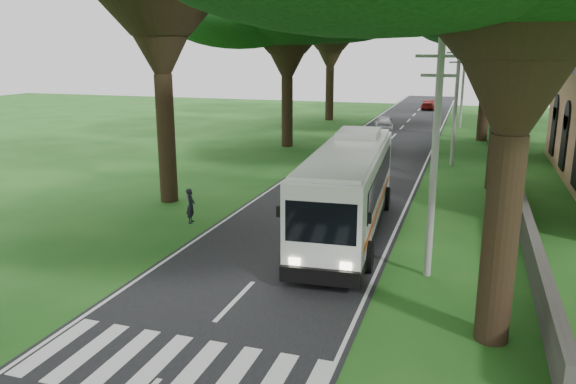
{
  "coord_description": "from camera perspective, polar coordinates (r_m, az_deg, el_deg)",
  "views": [
    {
      "loc": [
        6.55,
        -12.75,
        7.6
      ],
      "look_at": [
        -0.04,
        7.42,
        2.2
      ],
      "focal_mm": 35.0,
      "sensor_mm": 36.0,
      "label": 1
    }
  ],
  "objects": [
    {
      "name": "ground",
      "position": [
        16.23,
        -8.26,
        -13.82
      ],
      "size": [
        140.0,
        140.0,
        0.0
      ],
      "primitive_type": "plane",
      "color": "#1A4E16",
      "rests_on": "ground"
    },
    {
      "name": "crosswalk",
      "position": [
        14.71,
        -11.86,
        -17.18
      ],
      "size": [
        8.0,
        3.0,
        0.01
      ],
      "primitive_type": "cube",
      "color": "silver",
      "rests_on": "ground"
    },
    {
      "name": "distant_car_a",
      "position": [
        55.65,
        9.69,
        6.98
      ],
      "size": [
        2.4,
        4.33,
        1.4
      ],
      "primitive_type": "imported",
      "rotation": [
        0.0,
        0.0,
        3.33
      ],
      "color": "silver",
      "rests_on": "road"
    },
    {
      "name": "road",
      "position": [
        39.06,
        8.11,
        2.93
      ],
      "size": [
        8.0,
        120.0,
        0.04
      ],
      "primitive_type": "cube",
      "color": "black",
      "rests_on": "ground"
    },
    {
      "name": "tree_l_midb",
      "position": [
        45.13,
        -0.09,
        18.65
      ],
      "size": [
        15.85,
        15.85,
        14.48
      ],
      "color": "black",
      "rests_on": "ground"
    },
    {
      "name": "property_wall",
      "position": [
        37.49,
        21.54,
        2.51
      ],
      "size": [
        0.35,
        50.0,
        1.2
      ],
      "primitive_type": "cube",
      "color": "#383533",
      "rests_on": "ground"
    },
    {
      "name": "pedestrian",
      "position": [
        25.57,
        -9.86,
        -1.38
      ],
      "size": [
        0.51,
        0.65,
        1.58
      ],
      "primitive_type": "imported",
      "rotation": [
        0.0,
        0.0,
        1.81
      ],
      "color": "black",
      "rests_on": "ground"
    },
    {
      "name": "pole_mid",
      "position": [
        38.92,
        16.68,
        8.65
      ],
      "size": [
        1.6,
        0.24,
        8.0
      ],
      "color": "gray",
      "rests_on": "ground"
    },
    {
      "name": "coach_bus",
      "position": [
        23.66,
        6.17,
        0.47
      ],
      "size": [
        3.61,
        12.66,
        3.69
      ],
      "rotation": [
        0.0,
        0.0,
        0.07
      ],
      "color": "white",
      "rests_on": "ground"
    },
    {
      "name": "pole_far",
      "position": [
        58.86,
        17.34,
        10.31
      ],
      "size": [
        1.6,
        0.24,
        8.0
      ],
      "color": "gray",
      "rests_on": "ground"
    },
    {
      "name": "distant_car_c",
      "position": [
        76.17,
        14.21,
        8.62
      ],
      "size": [
        2.13,
        4.46,
        1.26
      ],
      "primitive_type": "imported",
      "rotation": [
        0.0,
        0.0,
        3.05
      ],
      "color": "maroon",
      "rests_on": "road"
    },
    {
      "name": "tree_l_far",
      "position": [
        62.71,
        4.4,
        17.89
      ],
      "size": [
        13.75,
        13.75,
        14.66
      ],
      "color": "black",
      "rests_on": "ground"
    },
    {
      "name": "pole_near",
      "position": [
        19.09,
        14.68,
        3.49
      ],
      "size": [
        1.6,
        0.24,
        8.0
      ],
      "color": "gray",
      "rests_on": "ground"
    },
    {
      "name": "tree_r_far",
      "position": [
        68.88,
        20.59,
        16.54
      ],
      "size": [
        15.97,
        15.97,
        14.82
      ],
      "color": "black",
      "rests_on": "ground"
    }
  ]
}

